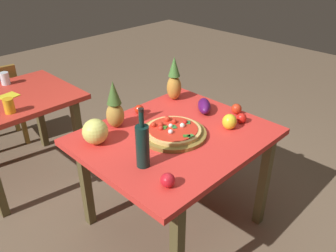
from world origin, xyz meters
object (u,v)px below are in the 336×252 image
pineapple_left (174,81)px  drinking_glass_water (5,78)px  pizza_board (174,134)px  tomato_at_corner (139,109)px  drinking_glass_juice (9,106)px  napkin_folded (9,96)px  display_table (175,146)px  melon (95,132)px  background_table (13,110)px  pizza (173,130)px  eggplant (204,106)px  wine_bottle (143,145)px  pineapple_right (115,107)px  tomato_beside_pepper (236,109)px  tomato_by_bottle (241,118)px  tomato_near_board (168,180)px  bell_pepper (229,122)px

pineapple_left → drinking_glass_water: bearing=122.8°
pizza_board → tomato_at_corner: (0.05, 0.39, 0.02)m
drinking_glass_juice → napkin_folded: drinking_glass_juice is taller
display_table → melon: (-0.42, 0.27, 0.17)m
display_table → background_table: size_ratio=1.20×
pizza → eggplant: eggplant is taller
background_table → wine_bottle: wine_bottle is taller
pineapple_left → drinking_glass_water: pineapple_left is taller
tomato_at_corner → drinking_glass_juice: bearing=133.7°
display_table → wine_bottle: size_ratio=3.33×
pineapple_right → tomato_beside_pepper: (0.73, -0.46, -0.11)m
eggplant → napkin_folded: 1.56m
pineapple_right → tomato_by_bottle: pineapple_right is taller
display_table → pizza: 0.13m
tomato_at_corner → background_table: bearing=119.6°
melon → tomato_beside_pepper: melon is taller
pizza → pineapple_right: size_ratio=1.11×
tomato_at_corner → drinking_glass_water: (-0.44, 1.24, 0.02)m
pizza → pineapple_left: 0.57m
wine_bottle → pineapple_left: 0.91m
background_table → tomato_near_board: size_ratio=12.61×
pizza_board → pizza: (0.00, 0.01, 0.03)m
melon → bell_pepper: melon is taller
drinking_glass_water → pizza_board: bearing=-76.3°
drinking_glass_water → bell_pepper: bearing=-68.3°
pineapple_right → tomato_near_board: bearing=-106.3°
eggplant → tomato_by_bottle: size_ratio=2.87×
pizza_board → drinking_glass_juice: size_ratio=3.94×
display_table → bell_pepper: bell_pepper is taller
pizza_board → eggplant: eggplant is taller
bell_pepper → tomato_near_board: size_ratio=1.36×
tomato_at_corner → tomato_by_bottle: bearing=-55.8°
background_table → drinking_glass_water: (0.10, 0.29, 0.17)m
tomato_near_board → tomato_beside_pepper: bearing=13.9°
tomato_beside_pepper → drinking_glass_juice: size_ratio=0.69×
eggplant → tomato_by_bottle: (0.05, -0.29, -0.01)m
melon → drinking_glass_water: size_ratio=1.50×
pineapple_left → drinking_glass_juice: 1.22m
napkin_folded → melon: bearing=-85.3°
pineapple_left → napkin_folded: pineapple_left is taller
wine_bottle → tomato_near_board: size_ratio=4.55×
drinking_glass_water → drinking_glass_juice: bearing=-110.0°
pineapple_left → eggplant: 0.33m
pineapple_right → pizza_board: bearing=-62.5°
tomato_by_bottle → tomato_at_corner: (-0.41, 0.60, -0.00)m
bell_pepper → tomato_near_board: bell_pepper is taller
melon → drinking_glass_juice: melon is taller
pineapple_right → tomato_by_bottle: (0.64, -0.57, -0.11)m
tomato_by_bottle → eggplant: bearing=99.8°
melon → drinking_glass_water: (0.00, 1.35, -0.03)m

